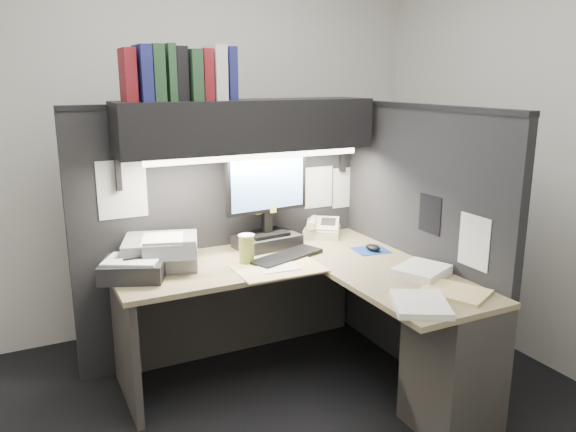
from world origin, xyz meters
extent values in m
plane|color=black|center=(0.00, 0.00, 0.00)|extent=(3.50, 3.50, 0.00)
cube|color=silver|center=(0.00, 1.50, 1.35)|extent=(3.50, 0.04, 2.70)
cube|color=silver|center=(0.00, -1.50, 1.35)|extent=(3.50, 0.04, 2.70)
cube|color=silver|center=(1.75, 0.00, 1.35)|extent=(0.04, 3.00, 2.70)
cube|color=black|center=(0.03, 0.93, 0.80)|extent=(1.90, 0.06, 1.60)
cube|color=black|center=(0.98, 0.18, 0.80)|extent=(0.06, 1.50, 1.60)
cube|color=#827352|center=(0.10, 0.56, 0.71)|extent=(1.70, 0.68, 0.03)
cube|color=#827352|center=(0.65, -0.21, 0.71)|extent=(0.60, 0.85, 0.03)
cube|color=#322F2C|center=(0.10, 0.86, 0.35)|extent=(1.61, 0.02, 0.70)
cube|color=#322F2C|center=(-0.70, 0.56, 0.35)|extent=(0.04, 0.61, 0.70)
cube|color=#322F2C|center=(0.75, -0.43, 0.35)|extent=(0.38, 0.40, 0.70)
cube|color=black|center=(0.12, 0.75, 1.50)|extent=(1.55, 0.34, 0.30)
cylinder|color=white|center=(0.12, 0.61, 1.33)|extent=(1.32, 0.04, 0.04)
cube|color=black|center=(0.24, 0.74, 0.77)|extent=(0.42, 0.28, 0.08)
cube|color=black|center=(0.24, 0.74, 0.90)|extent=(0.06, 0.05, 0.13)
cube|color=black|center=(0.24, 0.74, 1.14)|extent=(0.55, 0.09, 0.36)
cube|color=#6C9EEE|center=(0.24, 0.72, 1.14)|extent=(0.50, 0.05, 0.32)
cube|color=black|center=(0.25, 0.48, 0.74)|extent=(0.51, 0.32, 0.02)
cube|color=navy|center=(0.79, 0.39, 0.73)|extent=(0.22, 0.21, 0.00)
ellipsoid|color=black|center=(0.79, 0.37, 0.75)|extent=(0.09, 0.12, 0.04)
cube|color=#C3B896|center=(0.68, 0.81, 0.78)|extent=(0.33, 0.34, 0.10)
cylinder|color=#AAA644|center=(0.00, 0.50, 0.81)|extent=(0.09, 0.09, 0.16)
cube|color=gray|center=(-0.44, 0.69, 0.81)|extent=(0.49, 0.45, 0.16)
cube|color=black|center=(-0.63, 0.55, 0.78)|extent=(0.41, 0.38, 0.10)
cube|color=#D8C179|center=(0.13, 0.32, 0.73)|extent=(0.49, 0.32, 0.01)
cube|color=white|center=(0.77, -0.12, 0.76)|extent=(0.35, 0.33, 0.05)
cube|color=white|center=(0.49, -0.45, 0.75)|extent=(0.37, 0.39, 0.03)
cube|color=#D8C179|center=(0.76, -0.39, 0.74)|extent=(0.35, 0.38, 0.02)
cube|color=maroon|center=(-0.55, 0.77, 1.79)|extent=(0.07, 0.22, 0.28)
cube|color=navy|center=(-0.48, 0.74, 1.80)|extent=(0.06, 0.22, 0.29)
cube|color=#214327|center=(-0.41, 0.75, 1.80)|extent=(0.06, 0.22, 0.30)
cube|color=#214327|center=(-0.33, 0.76, 1.80)|extent=(0.05, 0.22, 0.30)
cube|color=black|center=(-0.28, 0.76, 1.80)|extent=(0.06, 0.22, 0.29)
cube|color=#214327|center=(-0.21, 0.73, 1.79)|extent=(0.06, 0.22, 0.28)
cube|color=maroon|center=(-0.13, 0.76, 1.79)|extent=(0.06, 0.22, 0.28)
cube|color=silver|center=(-0.07, 0.75, 1.80)|extent=(0.07, 0.22, 0.30)
cube|color=navy|center=(0.01, 0.76, 1.80)|extent=(0.05, 0.22, 0.29)
cube|color=white|center=(0.70, 0.90, 1.05)|extent=(0.21, 0.00, 0.28)
cube|color=white|center=(0.92, 0.90, 1.03)|extent=(0.21, 0.00, 0.28)
cube|color=white|center=(-0.60, 0.90, 1.15)|extent=(0.28, 0.00, 0.34)
cube|color=black|center=(0.95, 0.04, 1.02)|extent=(0.00, 0.18, 0.22)
cube|color=white|center=(0.95, -0.31, 0.95)|extent=(0.00, 0.21, 0.28)
camera|label=1|loc=(-1.16, -2.37, 1.78)|focal=35.00mm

